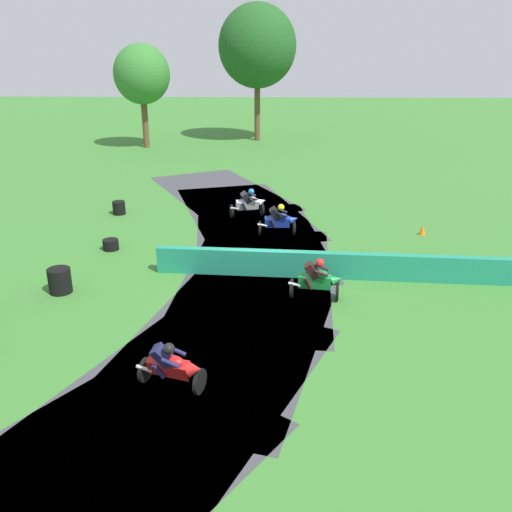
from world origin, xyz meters
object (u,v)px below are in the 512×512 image
(motorcycle_chase_green, at_px, (317,280))
(motorcycle_trailing_blue, at_px, (279,220))
(motorcycle_fourth_white, at_px, (249,203))
(motorcycle_lead_red, at_px, (172,366))
(traffic_cone, at_px, (423,230))
(tire_stack_mid_a, at_px, (60,281))
(tire_stack_far, at_px, (119,208))
(tire_stack_mid_b, at_px, (111,245))

(motorcycle_chase_green, bearing_deg, motorcycle_trailing_blue, 100.42)
(motorcycle_trailing_blue, relative_size, motorcycle_fourth_white, 0.97)
(motorcycle_lead_red, relative_size, motorcycle_trailing_blue, 1.00)
(traffic_cone, bearing_deg, tire_stack_mid_a, -155.59)
(motorcycle_lead_red, xyz_separation_m, tire_stack_mid_a, (-4.42, 5.15, -0.23))
(motorcycle_chase_green, bearing_deg, motorcycle_fourth_white, 105.87)
(motorcycle_trailing_blue, bearing_deg, tire_stack_far, 158.93)
(tire_stack_mid_b, bearing_deg, tire_stack_far, 100.46)
(motorcycle_trailing_blue, xyz_separation_m, tire_stack_mid_a, (-6.99, -5.58, -0.25))
(tire_stack_mid_a, relative_size, tire_stack_far, 1.33)
(tire_stack_mid_a, bearing_deg, motorcycle_lead_red, -49.35)
(tire_stack_mid_a, bearing_deg, motorcycle_fourth_white, 54.95)
(motorcycle_lead_red, relative_size, tire_stack_mid_a, 2.10)
(tire_stack_mid_a, distance_m, traffic_cone, 14.14)
(motorcycle_chase_green, xyz_separation_m, tire_stack_far, (-8.35, 8.69, -0.36))
(motorcycle_chase_green, bearing_deg, traffic_cone, 52.08)
(motorcycle_lead_red, xyz_separation_m, motorcycle_trailing_blue, (2.57, 10.72, 0.02))
(traffic_cone, bearing_deg, motorcycle_trailing_blue, -177.42)
(motorcycle_trailing_blue, bearing_deg, tire_stack_mid_a, -141.44)
(tire_stack_mid_b, bearing_deg, traffic_cone, 9.29)
(motorcycle_trailing_blue, xyz_separation_m, motorcycle_fourth_white, (-1.31, 2.53, -0.02))
(motorcycle_fourth_white, distance_m, tire_stack_mid_a, 9.90)
(motorcycle_lead_red, distance_m, motorcycle_chase_green, 6.06)
(tire_stack_mid_b, height_order, tire_stack_far, tire_stack_far)
(motorcycle_lead_red, bearing_deg, tire_stack_far, 109.14)
(tire_stack_mid_a, height_order, traffic_cone, tire_stack_mid_a)
(motorcycle_trailing_blue, relative_size, traffic_cone, 3.83)
(motorcycle_lead_red, distance_m, motorcycle_trailing_blue, 11.03)
(motorcycle_chase_green, distance_m, tire_stack_far, 12.05)
(motorcycle_lead_red, height_order, motorcycle_chase_green, motorcycle_chase_green)
(motorcycle_lead_red, xyz_separation_m, motorcycle_chase_green, (3.65, 4.84, 0.03))
(motorcycle_chase_green, relative_size, tire_stack_mid_a, 2.13)
(motorcycle_lead_red, xyz_separation_m, tire_stack_far, (-4.69, 13.52, -0.33))
(tire_stack_far, bearing_deg, motorcycle_fourth_white, -2.61)
(motorcycle_lead_red, relative_size, motorcycle_chase_green, 0.99)
(tire_stack_far, bearing_deg, tire_stack_mid_a, -88.14)
(motorcycle_lead_red, distance_m, tire_stack_mid_a, 6.79)
(tire_stack_mid_b, bearing_deg, motorcycle_trailing_blue, 15.22)
(motorcycle_chase_green, xyz_separation_m, tire_stack_mid_b, (-7.51, 4.14, -0.46))
(motorcycle_trailing_blue, distance_m, tire_stack_mid_b, 6.67)
(motorcycle_chase_green, xyz_separation_m, traffic_cone, (4.80, 6.15, -0.44))
(tire_stack_mid_b, distance_m, traffic_cone, 12.47)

